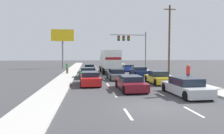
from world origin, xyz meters
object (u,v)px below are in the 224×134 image
box_truck (109,60)px  car_black (89,69)px  pedestrian_near_corner (188,73)px  car_blue (128,68)px  pedestrian_mid_block (67,68)px  roadside_billboard (63,40)px  utility_pole_mid (169,39)px  car_navy (139,71)px  car_maroon (131,83)px  car_yellow (158,78)px  car_red (90,79)px  traffic_signal_mast (130,41)px  car_green (88,73)px  car_gray (116,74)px  car_silver (185,87)px

box_truck → car_black: bearing=148.4°
box_truck → pedestrian_near_corner: bearing=-63.8°
car_blue → pedestrian_mid_block: bearing=-153.4°
roadside_billboard → pedestrian_mid_block: size_ratio=4.90×
car_blue → utility_pole_mid: (5.11, -6.02, 4.75)m
car_navy → pedestrian_near_corner: pedestrian_near_corner is taller
roadside_billboard → pedestrian_near_corner: (15.14, -25.58, -4.94)m
car_maroon → box_truck: bearing=90.1°
box_truck → utility_pole_mid: size_ratio=0.86×
car_maroon → car_yellow: size_ratio=1.10×
car_red → traffic_signal_mast: 21.40m
car_maroon → car_green: bearing=109.7°
car_red → car_maroon: 4.71m
car_gray → car_maroon: size_ratio=1.00×
pedestrian_near_corner → box_truck: bearing=116.2°
car_black → car_gray: bearing=-73.5°
car_red → utility_pole_mid: size_ratio=0.45×
car_black → roadside_billboard: bearing=117.6°
car_red → pedestrian_near_corner: size_ratio=2.51×
car_gray → pedestrian_mid_block: size_ratio=2.72×
car_black → car_maroon: 18.29m
traffic_signal_mast → car_gray: bearing=-107.4°
car_yellow → car_silver: (-0.16, -6.16, 0.03)m
utility_pole_mid → pedestrian_near_corner: bearing=-102.3°
car_maroon → traffic_signal_mast: traffic_signal_mast is taller
car_silver → traffic_signal_mast: bearing=87.3°
car_black → car_gray: (3.10, -10.47, -0.02)m
pedestrian_mid_block → car_yellow: bearing=-47.4°
car_silver → car_maroon: bearing=142.2°
traffic_signal_mast → pedestrian_near_corner: traffic_signal_mast is taller
car_gray → pedestrian_near_corner: size_ratio=2.46×
roadside_billboard → car_green: bearing=-74.5°
car_maroon → roadside_billboard: 30.25m
car_gray → traffic_signal_mast: bearing=72.6°
car_gray → roadside_billboard: (-8.56, 20.92, 5.44)m
box_truck → pedestrian_mid_block: bearing=-166.2°
car_black → pedestrian_mid_block: (-3.26, -3.55, 0.39)m
car_red → car_gray: (3.18, 4.17, -0.02)m
car_red → roadside_billboard: size_ratio=0.57×
car_blue → pedestrian_mid_block: (-10.16, -5.09, 0.44)m
car_gray → car_yellow: (3.73, -4.05, -0.00)m
car_silver → traffic_signal_mast: (1.17, 25.30, 4.90)m
car_blue → car_yellow: (-0.06, -16.06, 0.04)m
car_blue → pedestrian_near_corner: size_ratio=2.51×
pedestrian_mid_block → pedestrian_near_corner: bearing=-41.8°
box_truck → car_gray: (-0.09, -8.51, -1.46)m
car_green → pedestrian_near_corner: pedestrian_near_corner is taller
traffic_signal_mast → utility_pole_mid: utility_pole_mid is taller
car_maroon → pedestrian_near_corner: pedestrian_near_corner is taller
car_red → car_silver: 9.05m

